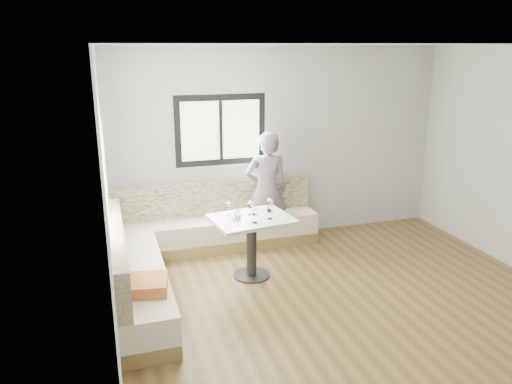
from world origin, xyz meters
TOP-DOWN VIEW (x-y plane):
  - room at (-0.08, 0.08)m, footprint 5.01×5.01m
  - banquette at (-1.59, 1.62)m, footprint 2.90×2.80m
  - table at (-0.84, 1.21)m, footprint 1.04×0.86m
  - person at (-0.34, 2.13)m, footprint 0.64×0.45m
  - olive_ramekin at (-1.02, 1.22)m, footprint 0.11×0.11m
  - wine_glass_a at (-1.07, 1.00)m, footprint 0.08×0.08m
  - wine_glass_b at (-0.85, 1.02)m, footprint 0.08×0.08m
  - wine_glass_c at (-0.64, 1.10)m, footprint 0.08×0.08m
  - wine_glass_d at (-0.82, 1.31)m, footprint 0.08×0.08m
  - wine_glass_e at (-0.56, 1.34)m, footprint 0.08×0.08m
  - wine_glass_f at (-1.08, 1.37)m, footprint 0.08×0.08m

SIDE VIEW (x-z plane):
  - banquette at x=-1.59m, z-range -0.14..0.81m
  - table at x=-0.84m, z-range 0.19..0.97m
  - olive_ramekin at x=-1.02m, z-range 0.78..0.82m
  - person at x=-0.34m, z-range 0.00..1.67m
  - wine_glass_a at x=-1.07m, z-range 0.81..1.00m
  - wine_glass_b at x=-0.85m, z-range 0.81..1.00m
  - wine_glass_c at x=-0.64m, z-range 0.81..1.00m
  - wine_glass_d at x=-0.82m, z-range 0.81..1.00m
  - wine_glass_e at x=-0.56m, z-range 0.81..1.00m
  - wine_glass_f at x=-1.08m, z-range 0.81..1.00m
  - room at x=-0.08m, z-range 0.01..2.82m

